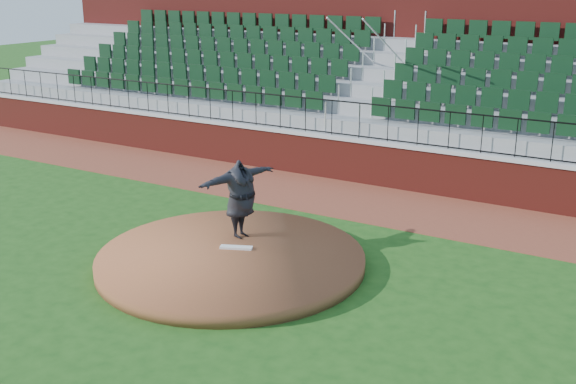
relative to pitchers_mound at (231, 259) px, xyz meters
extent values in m
plane|color=#1C4A15|center=(0.56, -0.13, -0.12)|extent=(90.00, 90.00, 0.00)
cube|color=brown|center=(0.56, 5.27, -0.12)|extent=(34.00, 3.20, 0.01)
cube|color=maroon|center=(0.56, 6.87, 0.47)|extent=(34.00, 0.35, 1.20)
cube|color=#B7B7B7|center=(0.56, 6.87, 1.12)|extent=(34.00, 0.45, 0.10)
cube|color=maroon|center=(0.56, 12.40, 2.62)|extent=(34.00, 0.50, 5.50)
cylinder|color=brown|center=(0.00, 0.00, 0.00)|extent=(5.53, 5.53, 0.25)
cube|color=white|center=(-0.06, 0.28, 0.15)|extent=(0.70, 0.42, 0.05)
imported|color=black|center=(-0.35, 0.91, 0.99)|extent=(1.05, 2.21, 1.74)
camera|label=1|loc=(7.70, -10.81, 5.61)|focal=43.09mm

